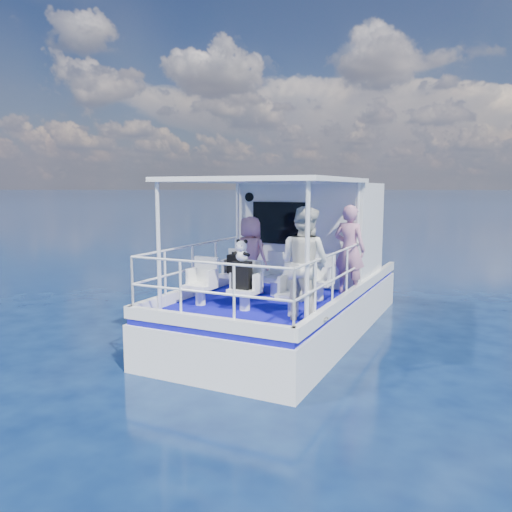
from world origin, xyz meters
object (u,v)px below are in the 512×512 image
(passenger_port_fwd, at_px, (250,255))
(passenger_stbd_aft, at_px, (304,264))
(panda, at_px, (242,250))
(backpack_center, at_px, (242,275))

(passenger_port_fwd, height_order, passenger_stbd_aft, passenger_stbd_aft)
(passenger_port_fwd, distance_m, panda, 1.45)
(passenger_stbd_aft, distance_m, panda, 1.16)
(passenger_port_fwd, bearing_deg, panda, 119.47)
(passenger_stbd_aft, bearing_deg, passenger_port_fwd, -26.29)
(passenger_port_fwd, xyz_separation_m, backpack_center, (0.50, -1.33, -0.15))
(backpack_center, xyz_separation_m, panda, (0.01, -0.01, 0.43))
(backpack_center, bearing_deg, panda, -47.65)
(passenger_port_fwd, distance_m, passenger_stbd_aft, 2.18)
(passenger_port_fwd, distance_m, backpack_center, 1.43)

